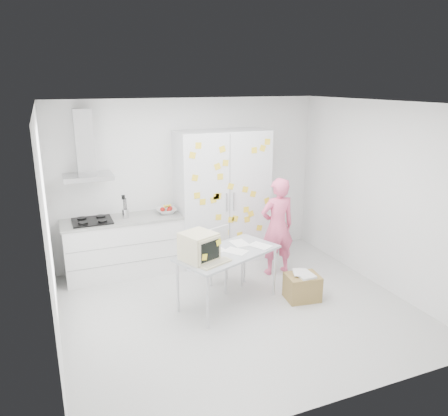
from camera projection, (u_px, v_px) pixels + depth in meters
name	position (u px, v px, depth m)	size (l,w,h in m)	color
floor	(238.00, 309.00, 5.91)	(4.50, 4.00, 0.02)	silver
walls	(218.00, 199.00, 6.17)	(4.52, 4.01, 2.70)	white
ceiling	(240.00, 103.00, 5.15)	(4.50, 4.00, 0.02)	white
counter_run	(124.00, 245.00, 6.85)	(1.84, 0.63, 1.28)	white
range_hood	(85.00, 152.00, 6.39)	(0.70, 0.48, 1.01)	silver
tall_cabinet	(222.00, 197.00, 7.25)	(1.50, 0.68, 2.20)	silver
person	(277.00, 227.00, 6.78)	(0.57, 0.37, 1.55)	#F05D87
desk	(210.00, 250.00, 5.64)	(1.56, 1.18, 1.11)	#ACB1B7
chair	(223.00, 254.00, 6.43)	(0.52, 0.52, 0.89)	silver
cardboard_box	(302.00, 287.00, 6.10)	(0.50, 0.42, 0.40)	olive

